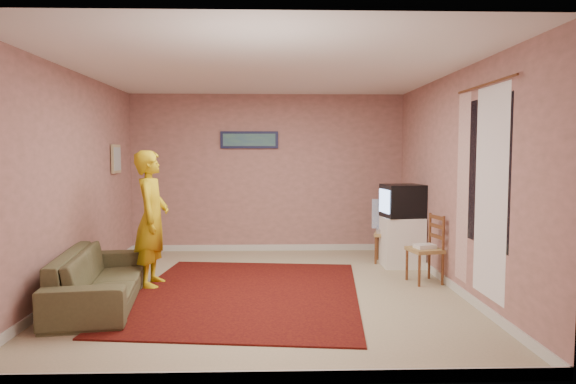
{
  "coord_description": "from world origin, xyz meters",
  "views": [
    {
      "loc": [
        0.08,
        -6.02,
        1.65
      ],
      "look_at": [
        0.28,
        0.6,
        1.13
      ],
      "focal_mm": 32.0,
      "sensor_mm": 36.0,
      "label": 1
    }
  ],
  "objects_px": {
    "chair_b": "(425,241)",
    "person": "(152,219)",
    "crt_tv": "(402,201)",
    "chair_a": "(389,227)",
    "sofa": "(100,277)",
    "tv_cabinet": "(402,242)"
  },
  "relations": [
    {
      "from": "chair_b",
      "to": "person",
      "type": "bearing_deg",
      "value": -100.82
    },
    {
      "from": "crt_tv",
      "to": "chair_a",
      "type": "distance_m",
      "value": 0.5
    },
    {
      "from": "chair_b",
      "to": "sofa",
      "type": "xyz_separation_m",
      "value": [
        -3.8,
        -0.79,
        -0.24
      ]
    },
    {
      "from": "chair_b",
      "to": "crt_tv",
      "type": "bearing_deg",
      "value": 171.76
    },
    {
      "from": "tv_cabinet",
      "to": "person",
      "type": "height_order",
      "value": "person"
    },
    {
      "from": "tv_cabinet",
      "to": "chair_b",
      "type": "height_order",
      "value": "chair_b"
    },
    {
      "from": "person",
      "to": "sofa",
      "type": "bearing_deg",
      "value": 152.34
    },
    {
      "from": "chair_a",
      "to": "chair_b",
      "type": "height_order",
      "value": "chair_a"
    },
    {
      "from": "chair_a",
      "to": "person",
      "type": "distance_m",
      "value": 3.45
    },
    {
      "from": "crt_tv",
      "to": "person",
      "type": "height_order",
      "value": "person"
    },
    {
      "from": "chair_a",
      "to": "person",
      "type": "relative_size",
      "value": 0.29
    },
    {
      "from": "chair_a",
      "to": "chair_b",
      "type": "bearing_deg",
      "value": -64.33
    },
    {
      "from": "sofa",
      "to": "person",
      "type": "relative_size",
      "value": 1.19
    },
    {
      "from": "tv_cabinet",
      "to": "chair_a",
      "type": "height_order",
      "value": "chair_a"
    },
    {
      "from": "person",
      "to": "crt_tv",
      "type": "bearing_deg",
      "value": -73.03
    },
    {
      "from": "chair_b",
      "to": "person",
      "type": "height_order",
      "value": "person"
    },
    {
      "from": "tv_cabinet",
      "to": "sofa",
      "type": "bearing_deg",
      "value": -155.2
    },
    {
      "from": "chair_b",
      "to": "sofa",
      "type": "bearing_deg",
      "value": -89.83
    },
    {
      "from": "tv_cabinet",
      "to": "sofa",
      "type": "distance_m",
      "value": 4.13
    },
    {
      "from": "chair_a",
      "to": "sofa",
      "type": "relative_size",
      "value": 0.25
    },
    {
      "from": "tv_cabinet",
      "to": "person",
      "type": "bearing_deg",
      "value": -163.58
    },
    {
      "from": "chair_b",
      "to": "person",
      "type": "relative_size",
      "value": 0.28
    }
  ]
}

